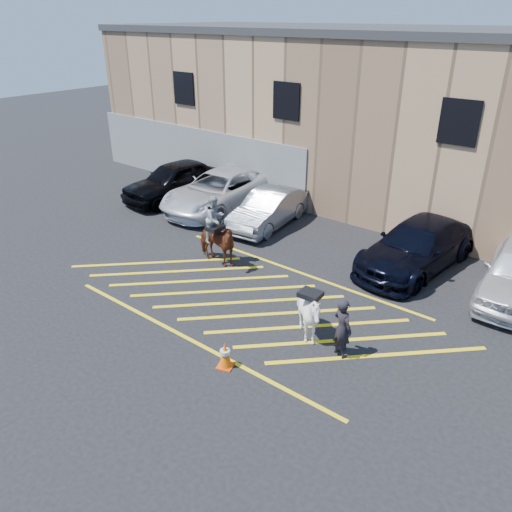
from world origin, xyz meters
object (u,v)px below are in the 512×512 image
Objects in this scene: car_black_suv at (175,180)px; car_silver_sedan at (269,209)px; handler at (342,328)px; saddled_white at (309,314)px; mounted_bay at (216,237)px; traffic_cone at (225,354)px; car_blue_suv at (418,246)px; car_white_pickup at (220,190)px.

car_black_suv is 1.18× the size of car_silver_sedan.
handler is 1.04× the size of saddled_white.
mounted_bay is 5.70m from traffic_cone.
handler is (12.02, -5.60, -0.07)m from car_black_suv.
mounted_bay is at bearing -136.90° from car_blue_suv.
car_silver_sedan is 9.16m from traffic_cone.
saddled_white is (4.96, -1.76, -0.21)m from mounted_bay.
handler is at bearing -47.46° from car_silver_sedan.
handler reaches higher than car_silver_sedan.
traffic_cone is (-0.95, -2.25, -0.42)m from saddled_white.
car_blue_suv is 5.91m from handler.
handler reaches higher than car_blue_suv.
car_blue_suv reaches higher than car_silver_sedan.
car_black_suv is at bearing -172.03° from car_blue_suv.
traffic_cone is (-1.96, -2.19, -0.44)m from handler.
car_silver_sedan is at bearing 120.77° from traffic_cone.
car_white_pickup is 5.45m from mounted_bay.
mounted_bay is at bearing 160.48° from saddled_white.
handler is 1.02m from saddled_white.
traffic_cone is (10.06, -7.78, -0.51)m from car_black_suv.
car_silver_sedan is at bearing 135.08° from saddled_white.
car_silver_sedan is 8.74m from handler.
car_white_pickup is at bearing 13.67° from car_black_suv.
car_blue_suv is at bearing 7.42° from car_black_suv.
car_blue_suv is 6.84m from mounted_bay.
handler is 2.21× the size of traffic_cone.
mounted_bay reaches higher than handler.
car_blue_suv is at bearing -3.63° from car_white_pickup.
handler is 0.66× the size of mounted_bay.
car_silver_sedan is (5.38, 0.08, -0.16)m from car_black_suv.
car_white_pickup reaches higher than handler.
car_white_pickup reaches higher than car_silver_sedan.
car_silver_sedan is 7.96m from saddled_white.
car_black_suv is 5.38m from car_silver_sedan.
saddled_white is 2.12× the size of traffic_cone.
car_blue_suv is at bearing -4.99° from car_silver_sedan.
handler is (9.54, -5.93, -0.01)m from car_white_pickup.
handler is 6.24m from mounted_bay.
mounted_bay is (0.68, -3.86, 0.28)m from car_silver_sedan.
car_white_pickup is 11.12m from traffic_cone.
car_black_suv reaches higher than traffic_cone.
car_blue_suv is 3.52× the size of saddled_white.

